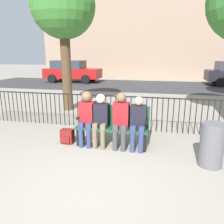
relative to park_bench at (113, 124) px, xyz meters
name	(u,v)px	position (x,y,z in m)	size (l,w,h in m)	color
ground_plane	(89,187)	(0.00, -1.74, -0.49)	(80.00, 80.00, 0.00)	gray
park_bench	(113,124)	(0.00, 0.00, 0.00)	(1.63, 0.45, 0.92)	#194728
seated_person_0	(87,115)	(-0.57, -0.13, 0.22)	(0.34, 0.39, 1.24)	navy
seated_person_1	(101,118)	(-0.25, -0.13, 0.18)	(0.34, 0.39, 1.19)	brown
seated_person_2	(121,118)	(0.21, -0.13, 0.21)	(0.34, 0.39, 1.24)	#3D3D42
seated_person_3	(138,121)	(0.59, -0.13, 0.16)	(0.34, 0.39, 1.17)	navy
backpack	(67,136)	(-1.06, -0.16, -0.33)	(0.29, 0.23, 0.34)	maroon
fence_railing	(121,110)	(-0.02, 1.12, 0.07)	(9.01, 0.03, 0.95)	black
tree_0	(63,8)	(-2.38, 2.93, 3.08)	(2.21, 2.21, 4.75)	#4C3823
street_surface	(145,86)	(0.00, 10.26, -0.49)	(24.00, 6.00, 0.01)	#333335
parked_car_1	(72,71)	(-5.64, 11.13, 0.35)	(4.20, 1.94, 1.62)	maroon
building_facade	(154,7)	(0.00, 18.26, 5.96)	(20.00, 6.00, 12.90)	gray
trash_bin	(212,145)	(1.99, -0.58, -0.08)	(0.42, 0.42, 0.83)	#56565B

